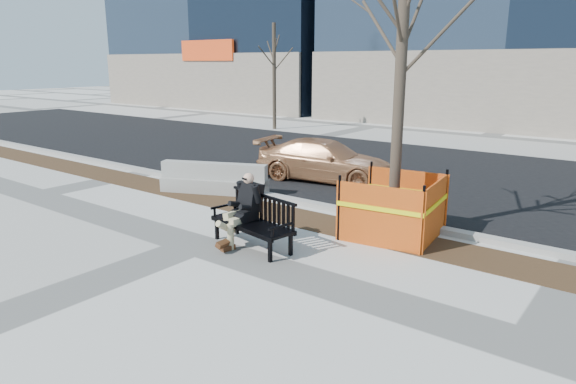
# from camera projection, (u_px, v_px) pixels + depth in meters

# --- Properties ---
(ground) EXTENTS (120.00, 120.00, 0.00)m
(ground) POSITION_uv_depth(u_px,v_px,m) (196.00, 245.00, 9.87)
(ground) COLOR beige
(ground) RESTS_ON ground
(mulch_strip) EXTENTS (40.00, 1.20, 0.02)m
(mulch_strip) POSITION_uv_depth(u_px,v_px,m) (279.00, 213.00, 11.87)
(mulch_strip) COLOR #47301C
(mulch_strip) RESTS_ON ground
(asphalt_street) EXTENTS (60.00, 10.40, 0.01)m
(asphalt_street) POSITION_uv_depth(u_px,v_px,m) (397.00, 170.00, 16.65)
(asphalt_street) COLOR black
(asphalt_street) RESTS_ON ground
(curb) EXTENTS (60.00, 0.25, 0.12)m
(curb) POSITION_uv_depth(u_px,v_px,m) (303.00, 202.00, 12.59)
(curb) COLOR #9E9B93
(curb) RESTS_ON ground
(bench) EXTENTS (1.97, 1.00, 1.00)m
(bench) POSITION_uv_depth(u_px,v_px,m) (252.00, 247.00, 9.75)
(bench) COLOR black
(bench) RESTS_ON ground
(seated_man) EXTENTS (0.75, 1.06, 1.36)m
(seated_man) POSITION_uv_depth(u_px,v_px,m) (246.00, 243.00, 9.97)
(seated_man) COLOR black
(seated_man) RESTS_ON ground
(tree_fence) EXTENTS (2.91, 2.91, 6.55)m
(tree_fence) POSITION_uv_depth(u_px,v_px,m) (392.00, 235.00, 10.41)
(tree_fence) COLOR orange
(tree_fence) RESTS_ON ground
(sedan) EXTENTS (4.37, 2.41, 1.20)m
(sedan) POSITION_uv_depth(u_px,v_px,m) (325.00, 180.00, 15.23)
(sedan) COLOR #B0754A
(sedan) RESTS_ON ground
(jersey_barrier_left) EXTENTS (2.90, 1.68, 0.83)m
(jersey_barrier_left) POSITION_uv_depth(u_px,v_px,m) (215.00, 193.00, 13.75)
(jersey_barrier_left) COLOR #9A9890
(jersey_barrier_left) RESTS_ON ground
(far_tree_left) EXTENTS (2.38, 2.38, 5.75)m
(far_tree_left) POSITION_uv_depth(u_px,v_px,m) (275.00, 129.00, 26.87)
(far_tree_left) COLOR #463A2D
(far_tree_left) RESTS_ON ground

